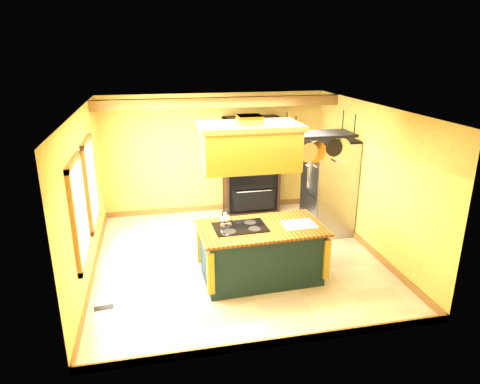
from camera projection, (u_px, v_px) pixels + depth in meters
name	position (u px, v px, depth m)	size (l,w,h in m)	color
floor	(237.00, 258.00, 7.79)	(5.00, 5.00, 0.00)	beige
ceiling	(237.00, 108.00, 6.92)	(5.00, 5.00, 0.00)	white
wall_back	(215.00, 154.00, 9.67)	(5.00, 0.02, 2.70)	gold
wall_front	(279.00, 252.00, 5.04)	(5.00, 0.02, 2.70)	gold
wall_left	(85.00, 197.00, 6.87)	(0.02, 5.00, 2.70)	gold
wall_right	(370.00, 179.00, 7.84)	(0.02, 5.00, 2.70)	gold
ceiling_beam	(220.00, 102.00, 8.53)	(5.00, 0.15, 0.20)	#955F2E
window_near	(79.00, 212.00, 6.12)	(0.06, 1.06, 1.56)	#955F2E
window_far	(91.00, 183.00, 7.42)	(0.06, 1.06, 1.56)	#955F2E
kitchen_island	(261.00, 252.00, 6.97)	(2.05, 1.19, 1.11)	black
range_hood	(250.00, 145.00, 6.35)	(1.51, 0.85, 0.80)	#AE892B
pot_rack	(319.00, 141.00, 6.57)	(1.11, 0.52, 0.80)	black
refrigerator	(328.00, 187.00, 8.68)	(0.83, 0.98, 1.92)	#9B9FA3
hutch	(251.00, 176.00, 9.76)	(1.24, 0.56, 2.19)	black
floor_register	(104.00, 308.00, 6.29)	(0.28, 0.12, 0.01)	black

